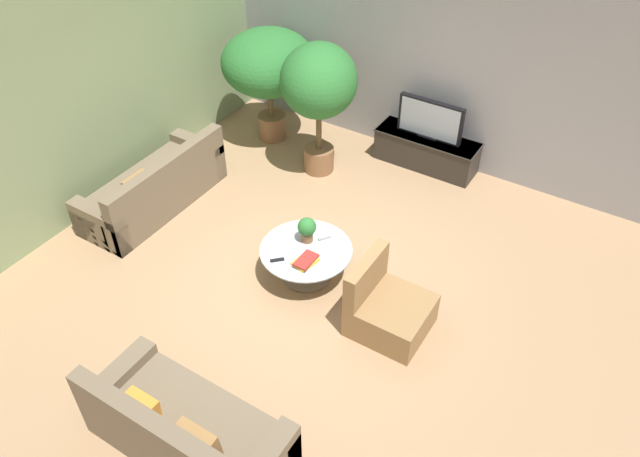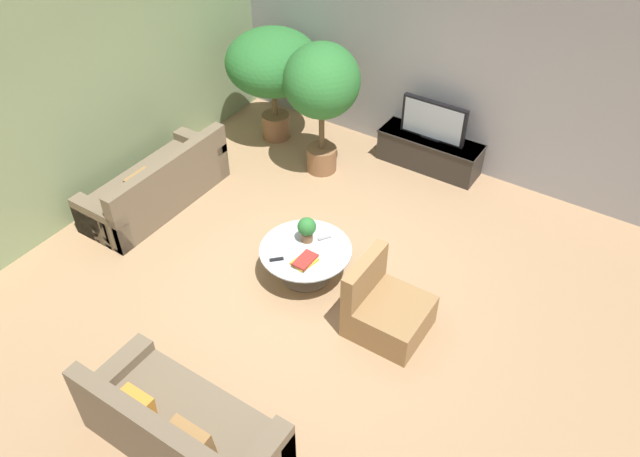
% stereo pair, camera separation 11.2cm
% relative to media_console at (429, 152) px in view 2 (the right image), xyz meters
% --- Properties ---
extents(ground_plane, '(24.00, 24.00, 0.00)m').
position_rel_media_console_xyz_m(ground_plane, '(-0.19, -2.94, -0.26)').
color(ground_plane, '#9E7A56').
extents(back_wall_stone, '(7.40, 0.12, 3.00)m').
position_rel_media_console_xyz_m(back_wall_stone, '(-0.19, 0.32, 1.24)').
color(back_wall_stone, '#939399').
rests_on(back_wall_stone, ground).
extents(side_wall_left, '(0.12, 7.40, 3.00)m').
position_rel_media_console_xyz_m(side_wall_left, '(-3.45, -2.74, 1.24)').
color(side_wall_left, gray).
rests_on(side_wall_left, ground).
extents(media_console, '(1.52, 0.50, 0.49)m').
position_rel_media_console_xyz_m(media_console, '(0.00, 0.00, 0.00)').
color(media_console, '#2D2823').
rests_on(media_console, ground).
extents(television, '(0.96, 0.13, 0.58)m').
position_rel_media_console_xyz_m(television, '(-0.00, -0.00, 0.52)').
color(television, black).
rests_on(television, media_console).
extents(coffee_table, '(1.09, 1.09, 0.43)m').
position_rel_media_console_xyz_m(coffee_table, '(-0.22, -2.90, 0.05)').
color(coffee_table, '#756656').
rests_on(coffee_table, ground).
extents(couch_by_wall, '(0.84, 2.09, 0.84)m').
position_rel_media_console_xyz_m(couch_by_wall, '(-2.70, -2.83, 0.03)').
color(couch_by_wall, brown).
rests_on(couch_by_wall, ground).
extents(couch_near_entry, '(1.89, 0.84, 0.84)m').
position_rel_media_console_xyz_m(couch_near_entry, '(0.10, -5.39, 0.03)').
color(couch_near_entry, brown).
rests_on(couch_near_entry, ground).
extents(armchair_wicker, '(0.80, 0.76, 0.86)m').
position_rel_media_console_xyz_m(armchair_wicker, '(0.95, -3.10, 0.02)').
color(armchair_wicker, olive).
rests_on(armchair_wicker, ground).
extents(potted_palm_tall, '(1.39, 1.39, 1.74)m').
position_rel_media_console_xyz_m(potted_palm_tall, '(-2.38, -0.57, 0.97)').
color(potted_palm_tall, brown).
rests_on(potted_palm_tall, ground).
extents(potted_palm_corner, '(1.05, 1.05, 1.94)m').
position_rel_media_console_xyz_m(potted_palm_corner, '(-1.28, -0.93, 1.10)').
color(potted_palm_corner, brown).
rests_on(potted_palm_corner, ground).
extents(potted_plant_tabletop, '(0.22, 0.22, 0.32)m').
position_rel_media_console_xyz_m(potted_plant_tabletop, '(-0.29, -2.77, 0.36)').
color(potted_plant_tabletop, brown).
rests_on(potted_plant_tabletop, coffee_table).
extents(book_stack, '(0.25, 0.31, 0.07)m').
position_rel_media_console_xyz_m(book_stack, '(-0.10, -3.10, 0.21)').
color(book_stack, gold).
rests_on(book_stack, coffee_table).
extents(remote_black, '(0.14, 0.14, 0.02)m').
position_rel_media_console_xyz_m(remote_black, '(-0.39, -3.24, 0.18)').
color(remote_black, black).
rests_on(remote_black, coffee_table).
extents(remote_silver, '(0.12, 0.15, 0.02)m').
position_rel_media_console_xyz_m(remote_silver, '(-0.14, -2.63, 0.18)').
color(remote_silver, gray).
rests_on(remote_silver, coffee_table).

